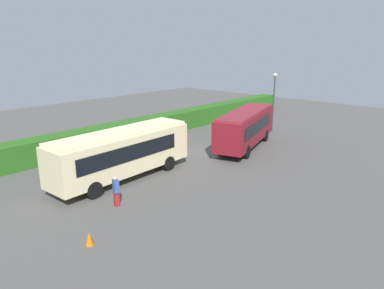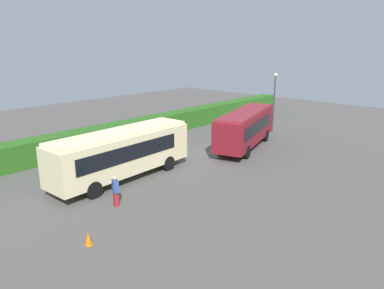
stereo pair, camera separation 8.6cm
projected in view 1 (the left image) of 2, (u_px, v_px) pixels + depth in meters
name	position (u px, v px, depth m)	size (l,w,h in m)	color
ground_plane	(207.00, 153.00, 28.48)	(64.00, 64.00, 0.00)	#514F4C
bus_cream	(122.00, 151.00, 22.63)	(10.03, 2.88, 3.18)	beige
bus_maroon	(245.00, 127.00, 29.65)	(9.34, 4.81, 3.10)	maroon
person_left	(116.00, 190.00, 18.97)	(0.38, 0.48, 1.71)	maroon
person_center	(221.00, 131.00, 31.38)	(0.46, 0.45, 1.92)	#4C6B47
hedge_row	(144.00, 128.00, 33.13)	(44.00, 1.79, 1.81)	#295F1B
traffic_cone	(89.00, 239.00, 15.40)	(0.36, 0.36, 0.60)	orange
lamppost	(274.00, 96.00, 34.75)	(0.36, 0.36, 5.73)	#38383D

